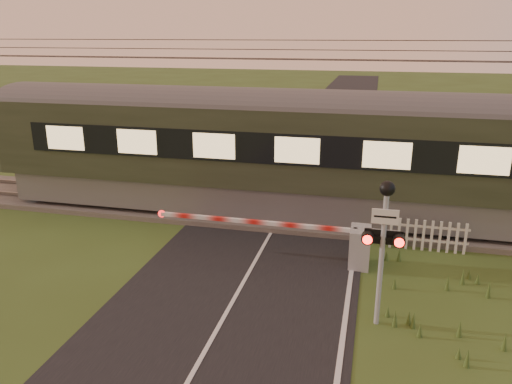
# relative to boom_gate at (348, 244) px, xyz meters

# --- Properties ---
(ground) EXTENTS (160.00, 160.00, 0.00)m
(ground) POSITION_rel_boom_gate_xyz_m (-2.59, -3.09, -0.64)
(ground) COLOR #384B1C
(ground) RESTS_ON ground
(road) EXTENTS (6.00, 140.00, 0.03)m
(road) POSITION_rel_boom_gate_xyz_m (-2.57, -3.32, -0.63)
(road) COLOR black
(road) RESTS_ON ground
(track_bed) EXTENTS (140.00, 3.40, 0.39)m
(track_bed) POSITION_rel_boom_gate_xyz_m (-2.59, 3.41, -0.57)
(track_bed) COLOR #47423D
(track_bed) RESTS_ON ground
(overhead_wires) EXTENTS (120.00, 0.62, 0.62)m
(overhead_wires) POSITION_rel_boom_gate_xyz_m (-2.59, 3.41, 5.09)
(overhead_wires) COLOR black
(overhead_wires) RESTS_ON ground
(boom_gate) EXTENTS (7.13, 0.87, 1.16)m
(boom_gate) POSITION_rel_boom_gate_xyz_m (0.00, 0.00, 0.00)
(boom_gate) COLOR gray
(boom_gate) RESTS_ON ground
(crossing_signal) EXTENTS (0.86, 0.35, 3.39)m
(crossing_signal) POSITION_rel_boom_gate_xyz_m (0.86, -2.93, 1.69)
(crossing_signal) COLOR gray
(crossing_signal) RESTS_ON ground
(picket_fence) EXTENTS (2.63, 0.08, 0.98)m
(picket_fence) POSITION_rel_boom_gate_xyz_m (2.17, 1.51, -0.14)
(picket_fence) COLOR silver
(picket_fence) RESTS_ON ground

